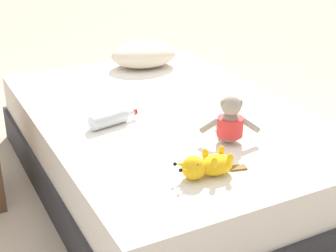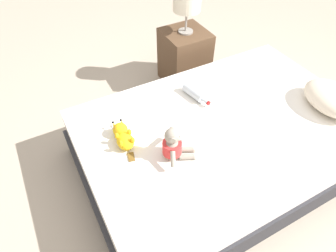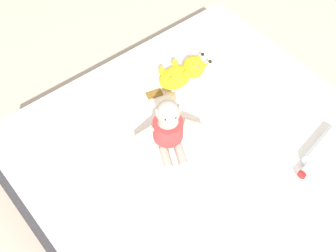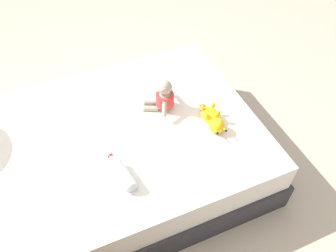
% 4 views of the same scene
% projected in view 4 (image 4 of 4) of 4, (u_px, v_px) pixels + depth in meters
% --- Properties ---
extents(ground_plane, '(16.00, 16.00, 0.00)m').
position_uv_depth(ground_plane, '(110.00, 177.00, 2.44)').
color(ground_plane, '#B7A893').
extents(bed, '(1.39, 2.08, 0.44)m').
position_uv_depth(bed, '(105.00, 159.00, 2.28)').
color(bed, '#2D2D33').
rests_on(bed, ground_plane).
extents(plush_monkey, '(0.27, 0.25, 0.24)m').
position_uv_depth(plush_monkey, '(163.00, 97.00, 2.22)').
color(plush_monkey, '#9E9384').
rests_on(plush_monkey, bed).
extents(plush_yellow_creature, '(0.33, 0.12, 0.10)m').
position_uv_depth(plush_yellow_creature, '(213.00, 120.00, 2.15)').
color(plush_yellow_creature, yellow).
rests_on(plush_yellow_creature, bed).
extents(glass_bottle, '(0.27, 0.11, 0.08)m').
position_uv_depth(glass_bottle, '(123.00, 175.00, 1.88)').
color(glass_bottle, silver).
rests_on(glass_bottle, bed).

